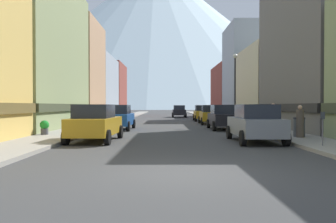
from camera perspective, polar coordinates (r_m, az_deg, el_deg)
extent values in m
plane|color=#3B3B3B|center=(8.97, 2.31, -10.10)|extent=(400.00, 400.00, 0.00)
cube|color=gray|center=(44.21, -8.01, -1.18)|extent=(2.50, 100.00, 0.15)
cube|color=gray|center=(44.33, 8.22, -1.17)|extent=(2.50, 100.00, 0.15)
cube|color=#8C9966|center=(28.22, -24.48, 8.66)|extent=(8.57, 13.03, 11.08)
cube|color=#3F442D|center=(27.96, -24.42, 0.63)|extent=(8.87, 13.03, 0.50)
cube|color=tan|center=(38.51, -16.29, 6.23)|extent=(6.75, 8.63, 10.57)
cube|color=brown|center=(38.34, -16.26, 0.74)|extent=(7.05, 8.63, 0.50)
cube|color=#99A5B2|center=(48.59, -14.70, 3.81)|extent=(9.74, 11.47, 8.32)
cube|color=#444A50|center=(48.53, -14.69, 0.79)|extent=(10.04, 11.47, 0.50)
cube|color=brown|center=(59.87, -11.42, 3.48)|extent=(8.61, 10.70, 8.73)
cube|color=#3B1B16|center=(59.81, -11.41, 0.83)|extent=(8.91, 10.70, 0.50)
cube|color=beige|center=(36.48, 17.77, 4.04)|extent=(6.90, 10.10, 7.42)
cube|color=#595444|center=(36.42, 17.75, 0.73)|extent=(7.20, 10.10, 0.50)
cube|color=#99A5B2|center=(46.26, 15.71, 6.14)|extent=(9.75, 8.42, 11.85)
cube|color=#444A50|center=(46.07, 15.69, 0.78)|extent=(10.05, 8.42, 0.50)
cube|color=brown|center=(56.02, 11.35, 3.28)|extent=(7.01, 11.89, 8.01)
cube|color=#3B1B16|center=(55.98, 11.34, 0.82)|extent=(7.31, 11.89, 0.50)
cube|color=#B28419|center=(17.15, -11.80, -2.34)|extent=(2.01, 4.47, 0.80)
cube|color=#1E232D|center=(16.88, -12.01, 0.05)|extent=(1.68, 2.26, 0.64)
cylinder|color=black|center=(19.00, -13.33, -3.23)|extent=(0.25, 0.69, 0.68)
cylinder|color=black|center=(18.61, -7.84, -3.30)|extent=(0.25, 0.69, 0.68)
cylinder|color=black|center=(15.85, -16.45, -4.08)|extent=(0.25, 0.69, 0.68)
cylinder|color=black|center=(15.38, -9.90, -4.21)|extent=(0.25, 0.69, 0.68)
cube|color=#19478C|center=(25.11, -8.17, -1.29)|extent=(1.93, 4.44, 0.80)
cube|color=#1E232D|center=(24.85, -8.26, 0.35)|extent=(1.65, 2.23, 0.64)
cylinder|color=black|center=(26.91, -9.55, -1.99)|extent=(0.23, 0.68, 0.68)
cylinder|color=black|center=(26.64, -5.66, -2.01)|extent=(0.23, 0.68, 0.68)
cylinder|color=black|center=(23.68, -10.99, -2.40)|extent=(0.23, 0.68, 0.68)
cylinder|color=black|center=(23.37, -6.56, -2.43)|extent=(0.23, 0.68, 0.68)
cube|color=slate|center=(16.88, 14.06, -2.40)|extent=(1.87, 4.41, 0.80)
cube|color=#1E232D|center=(16.61, 14.28, 0.03)|extent=(1.62, 2.21, 0.64)
cylinder|color=black|center=(18.33, 10.00, -3.38)|extent=(0.22, 0.68, 0.68)
cylinder|color=black|center=(18.73, 15.56, -3.30)|extent=(0.22, 0.68, 0.68)
cylinder|color=black|center=(15.10, 12.19, -4.31)|extent=(0.22, 0.68, 0.68)
cylinder|color=black|center=(15.59, 18.83, -4.17)|extent=(0.22, 0.68, 0.68)
cube|color=black|center=(25.37, 9.15, -1.27)|extent=(1.86, 4.41, 0.80)
cube|color=#1E232D|center=(25.59, 9.06, 0.37)|extent=(1.61, 2.21, 0.64)
cylinder|color=black|center=(23.94, 11.96, -2.37)|extent=(0.22, 0.68, 0.68)
cylinder|color=black|center=(23.62, 7.59, -2.40)|extent=(0.22, 0.68, 0.68)
cylinder|color=black|center=(27.17, 10.50, -1.97)|extent=(0.22, 0.68, 0.68)
cylinder|color=black|center=(26.89, 6.64, -1.99)|extent=(0.22, 0.68, 0.68)
cube|color=#B28419|center=(32.57, 7.01, -0.77)|extent=(1.95, 4.45, 0.80)
cube|color=#1E232D|center=(32.31, 7.06, 0.49)|extent=(1.66, 2.24, 0.64)
cylinder|color=black|center=(34.15, 5.19, -1.36)|extent=(0.24, 0.69, 0.68)
cylinder|color=black|center=(34.33, 8.25, -1.35)|extent=(0.24, 0.69, 0.68)
cylinder|color=black|center=(30.86, 5.63, -1.61)|extent=(0.24, 0.69, 0.68)
cylinder|color=black|center=(31.06, 9.02, -1.60)|extent=(0.24, 0.69, 0.68)
cube|color=#B28419|center=(39.18, 5.75, -0.48)|extent=(1.92, 4.43, 0.80)
cube|color=#1E232D|center=(39.42, 5.72, 0.58)|extent=(1.64, 2.23, 0.64)
cylinder|color=black|center=(37.65, 7.37, -1.15)|extent=(0.23, 0.68, 0.68)
cylinder|color=black|center=(37.47, 4.57, -1.15)|extent=(0.23, 0.68, 0.68)
cylinder|color=black|center=(40.92, 6.83, -0.98)|extent=(0.23, 0.68, 0.68)
cylinder|color=black|center=(40.77, 4.25, -0.98)|extent=(0.23, 0.68, 0.68)
cube|color=black|center=(51.43, 1.82, -0.13)|extent=(1.84, 4.40, 0.80)
cube|color=#1E232D|center=(51.18, 1.83, 0.67)|extent=(1.60, 2.20, 0.64)
cylinder|color=black|center=(53.06, 0.75, -0.53)|extent=(0.22, 0.68, 0.68)
cylinder|color=black|center=(53.13, 2.74, -0.53)|extent=(0.22, 0.68, 0.68)
cylinder|color=black|center=(49.77, 0.83, -0.63)|extent=(0.22, 0.68, 0.68)
cylinder|color=black|center=(49.84, 2.95, -0.63)|extent=(0.22, 0.68, 0.68)
cylinder|color=#595960|center=(14.93, 24.03, -3.14)|extent=(0.06, 0.06, 1.05)
cube|color=#33383F|center=(14.89, 24.05, -0.59)|extent=(0.14, 0.10, 0.28)
cylinder|color=#4C5156|center=(18.78, 20.73, -2.52)|extent=(0.56, 0.56, 0.90)
cylinder|color=#2D2D33|center=(18.76, 20.74, -1.03)|extent=(0.59, 0.59, 0.08)
cylinder|color=brown|center=(26.14, -15.02, -2.13)|extent=(0.51, 0.51, 0.35)
sphere|color=#2F7836|center=(26.12, -15.02, -1.17)|extent=(0.66, 0.66, 0.66)
cylinder|color=gray|center=(29.50, -13.33, -1.75)|extent=(0.48, 0.48, 0.38)
sphere|color=#337033|center=(29.48, -13.33, -0.93)|extent=(0.57, 0.57, 0.57)
cylinder|color=#4C4C51|center=(20.06, -19.61, -3.11)|extent=(0.40, 0.40, 0.33)
sphere|color=#1E8A2C|center=(20.04, -19.61, -2.08)|extent=(0.49, 0.49, 0.49)
cylinder|color=brown|center=(18.39, 20.85, -1.85)|extent=(0.36, 0.36, 1.38)
sphere|color=tan|center=(18.37, 20.86, 0.64)|extent=(0.22, 0.22, 0.22)
cylinder|color=brown|center=(22.43, 16.88, -1.18)|extent=(0.36, 0.36, 1.50)
sphere|color=tan|center=(22.41, 16.89, 1.03)|extent=(0.24, 0.24, 0.24)
cylinder|color=black|center=(29.29, 10.95, 3.25)|extent=(0.12, 0.12, 5.50)
sphere|color=white|center=(29.55, 10.97, 8.94)|extent=(0.36, 0.36, 0.36)
cone|color=silver|center=(274.31, -2.09, 12.36)|extent=(258.44, 258.44, 111.79)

